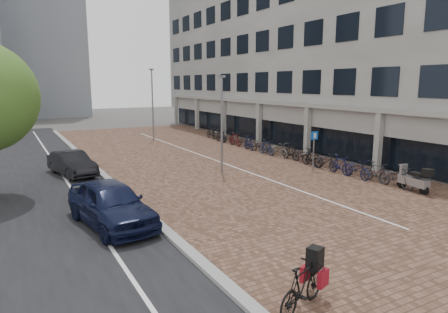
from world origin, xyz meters
TOP-DOWN VIEW (x-y plane):
  - ground at (0.00, 0.00)m, footprint 140.00×140.00m
  - plaza_brick at (2.00, 12.00)m, footprint 14.50×42.00m
  - street_asphalt at (-9.00, 12.00)m, footprint 8.00×50.00m
  - curb at (-5.10, 12.00)m, footprint 0.35×42.00m
  - lane_line at (-7.00, 12.00)m, footprint 0.12×44.00m
  - parking_line at (2.20, 12.00)m, footprint 0.10×30.00m
  - office_building at (12.97, 16.00)m, footprint 8.40×40.00m
  - car_navy at (-6.50, 2.37)m, footprint 2.58×4.89m
  - car_dark at (-6.50, 11.24)m, footprint 2.23×4.18m
  - hero_bike at (-4.12, -5.01)m, footprint 1.88×1.13m
  - shoes at (-5.00, -2.25)m, footprint 0.37×0.33m
  - scooter_front at (6.68, 0.13)m, footprint 0.72×1.81m
  - parking_sign at (5.76, 5.88)m, footprint 0.47×0.09m
  - lamp_near at (0.84, 7.78)m, footprint 0.12×0.12m
  - lamp_far at (1.82, 22.09)m, footprint 0.12×0.12m
  - bike_row at (6.53, 10.65)m, footprint 1.22×21.42m

SIDE VIEW (x-z plane):
  - ground at x=0.00m, z-range 0.00..0.00m
  - street_asphalt at x=-9.00m, z-range -0.01..0.02m
  - plaza_brick at x=2.00m, z-range -0.01..0.03m
  - lane_line at x=-7.00m, z-range 0.02..0.02m
  - parking_line at x=2.20m, z-range 0.03..0.04m
  - shoes at x=-5.00m, z-range 0.00..0.08m
  - curb at x=-5.10m, z-range 0.00..0.14m
  - bike_row at x=6.53m, z-range 0.00..1.05m
  - hero_bike at x=-4.12m, z-range -0.07..1.21m
  - scooter_front at x=6.68m, z-range 0.00..1.22m
  - car_dark at x=-6.50m, z-range 0.00..1.31m
  - car_navy at x=-6.50m, z-range 0.00..1.59m
  - parking_sign at x=5.76m, z-range 0.36..2.61m
  - lamp_near at x=0.84m, z-range 0.00..5.27m
  - lamp_far at x=1.82m, z-range 0.00..6.08m
  - office_building at x=12.97m, z-range 0.94..15.94m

